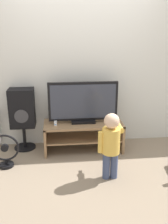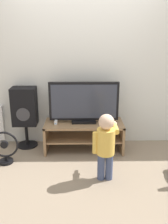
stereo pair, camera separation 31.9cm
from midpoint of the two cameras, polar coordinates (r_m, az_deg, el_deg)
name	(u,v)px [view 2 (the right image)]	position (r m, az deg, el deg)	size (l,w,h in m)	color
ground_plane	(84,157)	(3.78, 2.49, -10.19)	(16.00, 16.00, 0.00)	gray
wall_back	(84,64)	(3.94, 2.26, 10.95)	(10.00, 0.06, 2.60)	silver
tv_stand	(84,132)	(3.88, 2.34, -4.53)	(1.20, 0.50, 0.45)	#93704C
television	(84,103)	(3.75, 2.41, 2.06)	(1.05, 0.20, 0.63)	black
game_console	(56,122)	(3.79, -4.02, -2.29)	(0.04, 0.16, 0.05)	white
remote_primary	(111,125)	(3.74, 8.53, -2.99)	(0.05, 0.13, 0.03)	white
child	(106,142)	(3.07, 8.03, -6.81)	(0.33, 0.49, 0.86)	#3F4C72
speaker_tower	(25,108)	(3.96, -11.19, 0.82)	(0.37, 0.34, 0.97)	black
floor_fan	(5,149)	(3.64, -15.27, -8.20)	(0.39, 0.20, 0.48)	black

